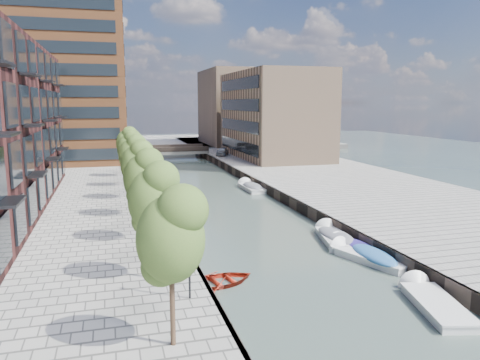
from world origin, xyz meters
name	(u,v)px	position (x,y,z in m)	size (l,w,h in m)	color
water	(206,190)	(0.00, 40.00, 0.00)	(300.00, 300.00, 0.00)	#38473F
quay_right	(331,179)	(16.00, 40.00, 0.50)	(20.00, 140.00, 1.00)	gray
quay_wall_left	(152,188)	(-6.10, 40.00, 0.50)	(0.25, 140.00, 1.00)	#332823
quay_wall_right	(256,183)	(6.10, 40.00, 0.50)	(0.25, 140.00, 1.00)	#332823
far_closure	(155,143)	(0.00, 100.00, 0.50)	(80.00, 40.00, 1.00)	gray
tower	(61,62)	(-17.00, 65.00, 16.00)	(18.00, 18.00, 30.00)	brown
tan_block_near	(273,115)	(16.00, 62.00, 8.00)	(12.00, 25.00, 14.00)	#A28063
tan_block_far	(233,107)	(16.00, 88.00, 9.00)	(12.00, 20.00, 16.00)	#A28063
bridge	(170,151)	(0.00, 72.00, 1.39)	(13.00, 6.00, 1.30)	gray
tree_0	(171,233)	(-8.50, 4.00, 5.31)	(2.50, 2.50, 5.95)	#382619
tree_1	(153,196)	(-8.50, 11.00, 5.31)	(2.50, 2.50, 5.95)	#382619
tree_2	(143,176)	(-8.50, 18.00, 5.31)	(2.50, 2.50, 5.95)	#382619
tree_3	(137,162)	(-8.50, 25.00, 5.31)	(2.50, 2.50, 5.95)	#382619
tree_4	(132,153)	(-8.50, 32.00, 5.31)	(2.50, 2.50, 5.95)	#382619
tree_5	(129,147)	(-8.50, 39.00, 5.31)	(2.50, 2.50, 5.95)	#382619
tree_6	(126,141)	(-8.50, 46.00, 5.31)	(2.50, 2.50, 5.95)	#382619
lamp_0	(189,246)	(-7.20, 8.00, 3.51)	(0.24, 0.24, 4.12)	black
lamp_1	(155,186)	(-7.20, 24.00, 3.51)	(0.24, 0.24, 4.12)	black
lamp_2	(141,162)	(-7.20, 40.00, 3.51)	(0.24, 0.24, 4.12)	black
sloop_2	(220,284)	(-4.89, 11.71, 0.00)	(2.86, 4.00, 0.83)	#9D2011
sloop_3	(175,199)	(-4.19, 35.62, 0.00)	(3.17, 4.44, 0.92)	white
sloop_4	(173,196)	(-4.18, 37.09, 0.00)	(3.62, 5.07, 1.05)	black
motorboat_0	(367,257)	(5.07, 13.09, 0.22)	(3.66, 5.78, 1.82)	white
motorboat_1	(334,237)	(5.05, 17.63, 0.23)	(3.07, 5.91, 1.88)	silver
motorboat_2	(431,302)	(4.63, 6.29, 0.10)	(3.05, 5.64, 1.79)	silver
motorboat_3	(356,248)	(5.31, 14.98, 0.19)	(2.51, 4.86, 1.54)	white
motorboat_4	(251,188)	(5.12, 38.71, 0.23)	(2.11, 5.75, 1.90)	beige
car	(222,151)	(8.11, 65.52, 1.70)	(1.65, 4.09, 1.40)	#A3A7A8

